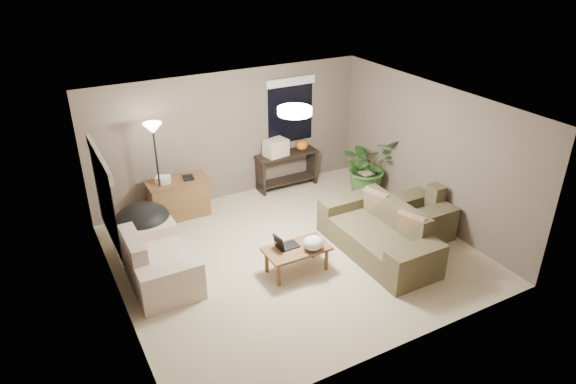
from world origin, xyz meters
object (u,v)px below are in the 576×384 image
houseplant (367,172)px  desk (179,198)px  loveseat (157,263)px  armchair (418,219)px  cat_scratching_post (365,186)px  floor_lamp (154,141)px  coffee_table (297,251)px  console_table (287,167)px  papasan_chair (143,224)px  main_sofa (379,237)px

houseplant → desk: bearing=166.5°
loveseat → armchair: same height
desk → cat_scratching_post: bearing=-15.0°
floor_lamp → coffee_table: bearing=-60.5°
desk → houseplant: bearing=-13.5°
loveseat → floor_lamp: (0.57, 1.65, 1.30)m
floor_lamp → armchair: bearing=-33.2°
console_table → papasan_chair: size_ratio=1.23×
armchair → desk: 4.31m
main_sofa → armchair: bearing=9.1°
armchair → desk: (-3.44, 2.59, 0.08)m
houseplant → cat_scratching_post: size_ratio=2.41×
floor_lamp → cat_scratching_post: bearing=-12.3°
loveseat → console_table: bearing=30.4°
armchair → console_table: (-1.09, 2.75, 0.14)m
desk → papasan_chair: 1.16m
main_sofa → papasan_chair: main_sofa is taller
loveseat → console_table: (3.26, 1.91, 0.14)m
desk → console_table: (2.35, 0.16, 0.06)m
coffee_table → papasan_chair: size_ratio=0.95×
armchair → houseplant: 1.73m
loveseat → desk: 1.97m
armchair → coffee_table: bearing=179.3°
coffee_table → floor_lamp: floor_lamp is taller
main_sofa → papasan_chair: bearing=149.8°
desk → houseplant: (3.62, -0.87, 0.09)m
loveseat → desk: (0.91, 1.75, 0.08)m
coffee_table → console_table: console_table is taller
houseplant → cat_scratching_post: bearing=-138.8°
desk → papasan_chair: papasan_chair is taller
desk → houseplant: houseplant is taller
coffee_table → floor_lamp: bearing=119.5°
papasan_chair → houseplant: houseplant is taller
armchair → console_table: bearing=111.7°
coffee_table → desk: size_ratio=0.91×
loveseat → floor_lamp: floor_lamp is taller
coffee_table → papasan_chair: 2.59m
armchair → houseplant: (0.18, 1.72, 0.17)m
cat_scratching_post → loveseat: bearing=-169.8°
floor_lamp → houseplant: size_ratio=1.59×
houseplant → cat_scratching_post: houseplant is taller
papasan_chair → cat_scratching_post: 4.39m
main_sofa → desk: size_ratio=2.00×
coffee_table → houseplant: bearing=33.2°
papasan_chair → houseplant: 4.48m
floor_lamp → houseplant: floor_lamp is taller
coffee_table → main_sofa: bearing=-7.2°
armchair → floor_lamp: 4.71m
armchair → houseplant: size_ratio=0.83×
main_sofa → desk: 3.70m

